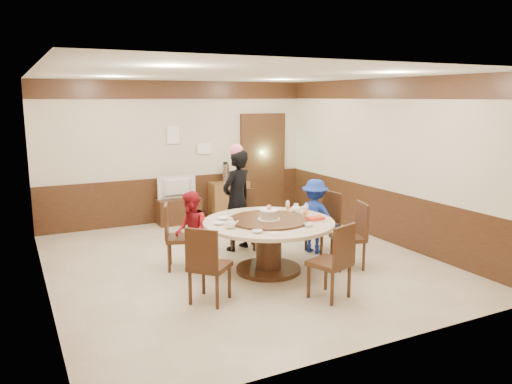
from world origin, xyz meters
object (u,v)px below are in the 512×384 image
person_red (191,231)px  television (178,188)px  thermos (226,173)px  person_standing (237,200)px  shrimp_platter (315,219)px  person_blue (315,216)px  birthday_cake (269,214)px  banquet_table (269,236)px  side_cabinet (229,199)px  tv_stand (179,211)px

person_red → television: bearing=176.0°
thermos → person_standing: bearing=-108.6°
shrimp_platter → person_blue: bearing=57.0°
television → person_blue: bearing=116.6°
shrimp_platter → birthday_cake: bearing=155.6°
banquet_table → thermos: (0.76, 3.32, 0.41)m
thermos → birthday_cake: bearing=-103.1°
person_standing → person_red: 1.21m
birthday_cake → shrimp_platter: bearing=-24.4°
shrimp_platter → side_cabinet: (0.25, 3.63, -0.40)m
person_standing → shrimp_platter: (0.54, -1.49, -0.05)m
side_cabinet → thermos: size_ratio=2.11×
shrimp_platter → person_red: bearing=150.5°
birthday_cake → person_blue: bearing=24.8°
banquet_table → person_standing: size_ratio=1.13×
television → thermos: 1.07m
birthday_cake → side_cabinet: bearing=75.8°
tv_stand → television: 0.47m
person_standing → birthday_cake: person_standing is taller
person_blue → shrimp_platter: person_blue is taller
person_blue → television: size_ratio=1.54×
television → side_cabinet: (1.11, 0.03, -0.35)m
person_standing → shrimp_platter: 1.59m
birthday_cake → tv_stand: size_ratio=0.38×
birthday_cake → side_cabinet: birthday_cake is taller
shrimp_platter → side_cabinet: 3.66m
television → side_cabinet: bearing=-178.0°
birthday_cake → side_cabinet: 3.50m
person_blue → television: person_blue is taller
banquet_table → side_cabinet: size_ratio=2.34×
television → shrimp_platter: bearing=103.9°
person_red → tv_stand: size_ratio=1.36×
television → side_cabinet: size_ratio=0.97×
shrimp_platter → side_cabinet: bearing=86.1°
tv_stand → television: size_ratio=1.10×
side_cabinet → television: bearing=-178.5°
person_blue → thermos: size_ratio=3.15×
person_red → tv_stand: (0.69, 2.72, -0.33)m
banquet_table → birthday_cake: size_ratio=5.82×
person_red → thermos: (1.73, 2.75, 0.36)m
television → thermos: bearing=-177.9°
birthday_cake → banquet_table: bearing=68.2°
person_standing → thermos: (0.72, 2.14, 0.11)m
person_standing → side_cabinet: (0.79, 2.14, -0.45)m
person_standing → side_cabinet: bearing=-134.2°
shrimp_platter → television: (-0.87, 3.60, -0.05)m
person_standing → person_red: size_ratio=1.43×
tv_stand → television: bearing=0.0°
shrimp_platter → television: 3.71m
birthday_cake → shrimp_platter: birthday_cake is taller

